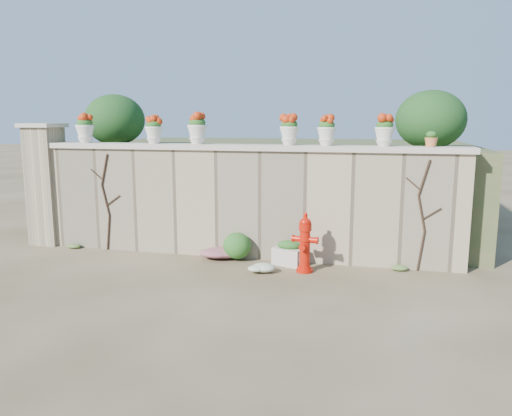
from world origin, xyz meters
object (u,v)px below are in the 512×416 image
(terracotta_pot, at_px, (431,140))
(planter_box, at_px, (289,254))
(fire_hydrant, at_px, (305,243))
(urn_pot_0, at_px, (85,129))

(terracotta_pot, bearing_deg, planter_box, -170.04)
(fire_hydrant, relative_size, urn_pot_0, 1.80)
(fire_hydrant, bearing_deg, terracotta_pot, 29.06)
(terracotta_pot, bearing_deg, fire_hydrant, -159.30)
(fire_hydrant, distance_m, planter_box, 0.57)
(planter_box, relative_size, terracotta_pot, 2.39)
(fire_hydrant, distance_m, terracotta_pot, 2.72)
(planter_box, relative_size, urn_pot_0, 1.08)
(planter_box, distance_m, terracotta_pot, 3.10)
(urn_pot_0, xyz_separation_m, terracotta_pot, (6.51, 0.00, -0.16))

